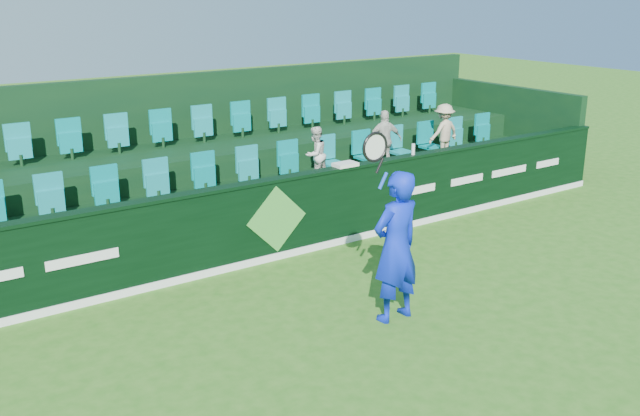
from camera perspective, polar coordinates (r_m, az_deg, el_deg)
ground at (r=8.88m, az=10.03°, el=-11.67°), size 60.00×60.00×0.00m
sponsor_hoarding at (r=11.54m, az=-3.75°, el=-0.88°), size 16.00×0.25×1.35m
stand_tier_front at (r=12.53m, az=-6.34°, el=-0.78°), size 16.00×2.00×0.80m
stand_tier_back at (r=14.10m, az=-10.06°, el=2.16°), size 16.00×1.80×1.30m
stand_rear at (r=14.36m, az=-10.93°, el=4.72°), size 16.00×4.10×2.60m
seat_row_front at (r=12.68m, az=-7.31°, el=2.69°), size 13.50×0.50×0.60m
seat_row_back at (r=14.16m, az=-10.78°, el=6.13°), size 13.50×0.50×0.60m
tennis_player at (r=9.34m, az=6.09°, el=-3.04°), size 1.12×0.54×2.68m
spectator_left at (r=13.10m, az=-0.38°, el=4.29°), size 0.60×0.53×1.04m
spectator_middle at (r=14.05m, az=5.20°, el=5.41°), size 0.75×0.50×1.18m
spectator_right at (r=15.10m, az=9.86°, el=6.02°), size 0.77×0.46×1.16m
towel at (r=12.11m, az=2.04°, el=3.50°), size 0.40×0.26×0.06m
drinks_bottle at (r=13.05m, az=7.47°, el=4.69°), size 0.06×0.06×0.20m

